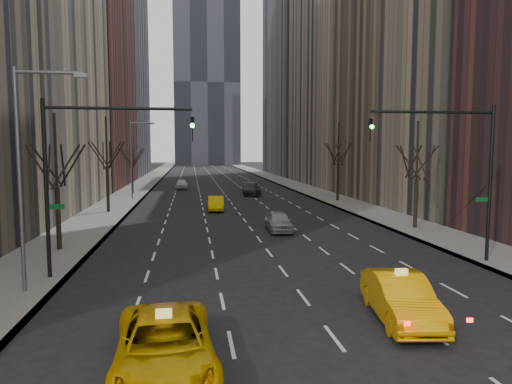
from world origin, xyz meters
name	(u,v)px	position (x,y,z in m)	size (l,w,h in m)	color
sidewalk_left	(144,183)	(-12.25, 70.00, 0.07)	(4.50, 320.00, 0.15)	slate
sidewalk_right	(285,182)	(12.25, 70.00, 0.07)	(4.50, 320.00, 0.15)	slate
bld_left_far	(77,45)	(-21.50, 66.00, 22.00)	(14.00, 28.00, 44.00)	brown
bld_left_deep	(110,38)	(-21.50, 96.00, 30.00)	(14.00, 30.00, 60.00)	slate
bld_right_far	(349,31)	(21.50, 64.00, 25.00)	(14.00, 28.00, 50.00)	tan
bld_right_deep	(303,48)	(21.50, 95.00, 29.00)	(14.00, 30.00, 58.00)	slate
tower_far	(205,6)	(2.00, 170.00, 60.00)	(24.00, 24.00, 120.00)	black
tree_lw_b	(57,188)	(-12.00, 18.00, 3.72)	(3.36, 3.50, 7.82)	black
tree_lw_c	(107,170)	(-12.00, 34.00, 4.04)	(3.36, 3.50, 8.74)	black
tree_lw_d	(132,167)	(-12.00, 52.00, 3.56)	(3.36, 3.50, 7.36)	black
tree_rw_b	(416,179)	(12.00, 22.00, 3.72)	(3.36, 3.50, 7.82)	black
tree_rw_c	(338,166)	(12.00, 40.00, 4.04)	(3.36, 3.50, 8.74)	black
traffic_mast_left	(85,159)	(-9.11, 12.00, 5.49)	(6.69, 0.39, 8.00)	black
traffic_mast_right	(461,158)	(9.11, 12.00, 5.49)	(6.69, 0.39, 8.00)	black
streetlight_near	(28,157)	(-10.84, 10.00, 5.62)	(2.83, 0.22, 9.00)	slate
streetlight_far	(134,152)	(-10.84, 45.00, 5.62)	(2.83, 0.22, 9.00)	slate
taxi_suv	(165,346)	(-5.14, 2.36, 0.78)	(2.58, 5.60, 1.56)	#D7A004
taxi_sedan	(401,298)	(2.74, 5.14, 0.80)	(1.70, 4.86, 1.60)	#FFA605
silver_sedan_ahead	(279,221)	(1.86, 22.71, 0.72)	(1.69, 4.20, 1.43)	#9DA0A5
far_taxi	(216,203)	(-2.02, 34.48, 0.69)	(1.47, 4.20, 1.39)	yellow
far_suv_grey	(251,189)	(3.36, 48.97, 0.80)	(2.24, 5.51, 1.60)	#2D2D32
far_car_white	(182,184)	(-5.73, 58.84, 0.74)	(1.74, 4.33, 1.48)	silver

